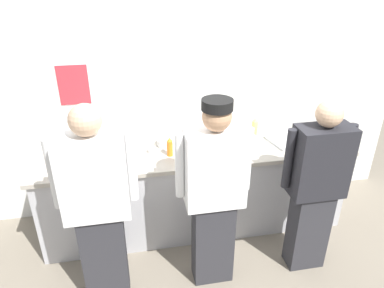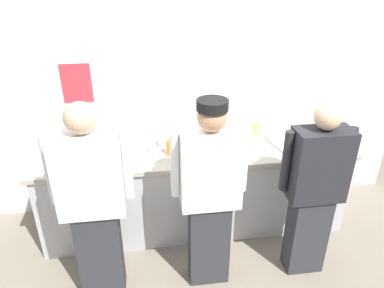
% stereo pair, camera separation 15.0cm
% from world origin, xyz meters
% --- Properties ---
extents(ground_plane, '(9.00, 9.00, 0.00)m').
position_xyz_m(ground_plane, '(0.00, 0.00, 0.00)').
color(ground_plane, slate).
extents(wall_back, '(4.76, 0.11, 2.70)m').
position_xyz_m(wall_back, '(-0.00, 0.87, 1.35)').
color(wall_back, silver).
rests_on(wall_back, ground).
extents(prep_counter, '(3.04, 0.72, 0.90)m').
position_xyz_m(prep_counter, '(0.00, 0.38, 0.45)').
color(prep_counter, '#B2B2B7').
rests_on(prep_counter, ground).
extents(chef_near_left, '(0.62, 0.24, 1.70)m').
position_xyz_m(chef_near_left, '(-0.89, -0.37, 0.90)').
color(chef_near_left, '#2D2D33').
rests_on(chef_near_left, ground).
extents(chef_center, '(0.60, 0.24, 1.66)m').
position_xyz_m(chef_center, '(0.01, -0.35, 0.89)').
color(chef_center, '#2D2D33').
rests_on(chef_center, ground).
extents(chef_far_right, '(0.59, 0.24, 1.60)m').
position_xyz_m(chef_far_right, '(0.88, -0.36, 0.84)').
color(chef_far_right, '#2D2D33').
rests_on(chef_far_right, ground).
extents(plate_stack_front, '(0.25, 0.25, 0.07)m').
position_xyz_m(plate_stack_front, '(0.51, 0.38, 0.93)').
color(plate_stack_front, white).
rests_on(plate_stack_front, prep_counter).
extents(plate_stack_rear, '(0.23, 0.23, 0.07)m').
position_xyz_m(plate_stack_rear, '(-0.24, 0.52, 0.93)').
color(plate_stack_rear, white).
rests_on(plate_stack_rear, prep_counter).
extents(mixing_bowl_steel, '(0.32, 0.32, 0.13)m').
position_xyz_m(mixing_bowl_steel, '(0.06, 0.46, 0.96)').
color(mixing_bowl_steel, '#B7BABF').
rests_on(mixing_bowl_steel, prep_counter).
extents(sheet_tray, '(0.50, 0.42, 0.02)m').
position_xyz_m(sheet_tray, '(0.99, 0.38, 0.91)').
color(sheet_tray, '#B7BABF').
rests_on(sheet_tray, prep_counter).
extents(squeeze_bottle_primary, '(0.06, 0.06, 0.20)m').
position_xyz_m(squeeze_bottle_primary, '(0.66, 0.56, 0.99)').
color(squeeze_bottle_primary, '#E5E066').
rests_on(squeeze_bottle_primary, prep_counter).
extents(squeeze_bottle_secondary, '(0.05, 0.05, 0.19)m').
position_xyz_m(squeeze_bottle_secondary, '(-0.26, 0.31, 0.98)').
color(squeeze_bottle_secondary, orange).
rests_on(squeeze_bottle_secondary, prep_counter).
extents(ramekin_red_sauce, '(0.10, 0.10, 0.04)m').
position_xyz_m(ramekin_red_sauce, '(-0.63, 0.58, 0.92)').
color(ramekin_red_sauce, white).
rests_on(ramekin_red_sauce, prep_counter).
extents(ramekin_green_sauce, '(0.08, 0.08, 0.04)m').
position_xyz_m(ramekin_green_sauce, '(-0.42, 0.39, 0.92)').
color(ramekin_green_sauce, white).
rests_on(ramekin_green_sauce, prep_counter).
extents(chefs_knife, '(0.28, 0.03, 0.02)m').
position_xyz_m(chefs_knife, '(-1.06, 0.51, 0.90)').
color(chefs_knife, '#B7BABF').
rests_on(chefs_knife, prep_counter).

